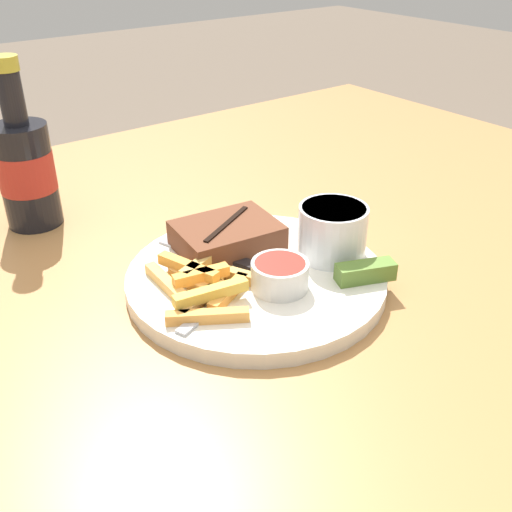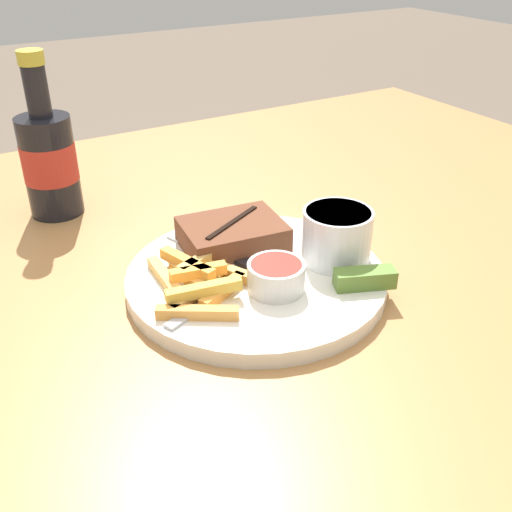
# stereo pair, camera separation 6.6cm
# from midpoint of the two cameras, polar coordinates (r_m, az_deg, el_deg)

# --- Properties ---
(dining_table) EXTENTS (1.47, 1.19, 0.76)m
(dining_table) POSITION_cam_midpoint_polar(r_m,az_deg,el_deg) (0.72, 2.65, -7.51)
(dining_table) COLOR #A87542
(dining_table) RESTS_ON ground_plane
(dinner_plate) EXTENTS (0.29, 0.29, 0.02)m
(dinner_plate) POSITION_cam_midpoint_polar(r_m,az_deg,el_deg) (0.67, 2.80, -2.22)
(dinner_plate) COLOR silver
(dinner_plate) RESTS_ON dining_table
(steak_portion) EXTENTS (0.13, 0.10, 0.03)m
(steak_portion) POSITION_cam_midpoint_polar(r_m,az_deg,el_deg) (0.71, 0.40, 1.96)
(steak_portion) COLOR brown
(steak_portion) RESTS_ON dinner_plate
(fries_pile) EXTENTS (0.13, 0.14, 0.02)m
(fries_pile) POSITION_cam_midpoint_polar(r_m,az_deg,el_deg) (0.64, -2.30, -2.29)
(fries_pile) COLOR #F2B258
(fries_pile) RESTS_ON dinner_plate
(coleslaw_cup) EXTENTS (0.08, 0.08, 0.06)m
(coleslaw_cup) POSITION_cam_midpoint_polar(r_m,az_deg,el_deg) (0.69, 10.45, 2.09)
(coleslaw_cup) COLOR white
(coleslaw_cup) RESTS_ON dinner_plate
(dipping_sauce_cup) EXTENTS (0.06, 0.06, 0.03)m
(dipping_sauce_cup) POSITION_cam_midpoint_polar(r_m,az_deg,el_deg) (0.63, 4.95, -1.93)
(dipping_sauce_cup) COLOR silver
(dipping_sauce_cup) RESTS_ON dinner_plate
(pickle_spear) EXTENTS (0.07, 0.04, 0.02)m
(pickle_spear) POSITION_cam_midpoint_polar(r_m,az_deg,el_deg) (0.65, 13.20, -2.18)
(pickle_spear) COLOR #567A2D
(pickle_spear) RESTS_ON dinner_plate
(fork_utensil) EXTENTS (0.13, 0.06, 0.00)m
(fork_utensil) POSITION_cam_midpoint_polar(r_m,az_deg,el_deg) (0.62, -1.35, -4.32)
(fork_utensil) COLOR #B7B7BC
(fork_utensil) RESTS_ON dinner_plate
(knife_utensil) EXTENTS (0.07, 0.16, 0.01)m
(knife_utensil) POSITION_cam_midpoint_polar(r_m,az_deg,el_deg) (0.68, 0.35, -0.47)
(knife_utensil) COLOR #B7B7BC
(knife_utensil) RESTS_ON dinner_plate
(beer_bottle) EXTENTS (0.07, 0.07, 0.22)m
(beer_bottle) POSITION_cam_midpoint_polar(r_m,az_deg,el_deg) (0.85, -17.03, 8.75)
(beer_bottle) COLOR black
(beer_bottle) RESTS_ON dining_table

